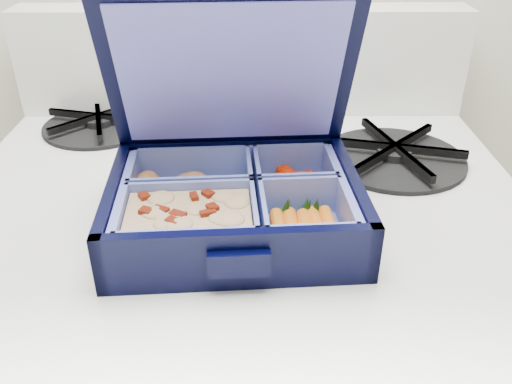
{
  "coord_description": "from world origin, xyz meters",
  "views": [
    {
      "loc": [
        -0.0,
        1.2,
        1.22
      ],
      "look_at": [
        0.0,
        1.65,
        0.96
      ],
      "focal_mm": 38.0,
      "sensor_mm": 36.0,
      "label": 1
    }
  ],
  "objects": [
    {
      "name": "bento_box",
      "position": [
        -0.02,
        1.63,
        0.96
      ],
      "size": [
        0.24,
        0.2,
        0.06
      ],
      "primitive_type": null,
      "rotation": [
        0.0,
        0.0,
        0.06
      ],
      "color": "black",
      "rests_on": "stove"
    },
    {
      "name": "burner_grate",
      "position": [
        0.17,
        1.78,
        0.94
      ],
      "size": [
        0.21,
        0.21,
        0.02
      ],
      "primitive_type": "cylinder",
      "rotation": [
        0.0,
        0.0,
        -0.25
      ],
      "color": "black",
      "rests_on": "stove"
    },
    {
      "name": "burner_grate_rear",
      "position": [
        -0.21,
        1.88,
        0.94
      ],
      "size": [
        0.18,
        0.18,
        0.02
      ],
      "primitive_type": "cylinder",
      "rotation": [
        0.0,
        0.0,
        -0.25
      ],
      "color": "black",
      "rests_on": "stove"
    },
    {
      "name": "fork",
      "position": [
        0.08,
        1.76,
        0.93
      ],
      "size": [
        0.14,
        0.14,
        0.01
      ],
      "primitive_type": null,
      "rotation": [
        0.0,
        0.0,
        -0.77
      ],
      "color": "silver",
      "rests_on": "stove"
    }
  ]
}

